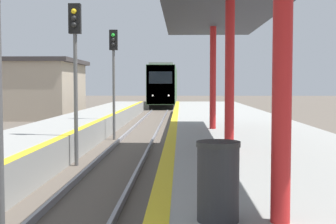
{
  "coord_description": "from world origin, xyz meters",
  "views": [
    {
      "loc": [
        1.93,
        -2.89,
        2.5
      ],
      "look_at": [
        1.42,
        15.7,
        1.4
      ],
      "focal_mm": 50.0,
      "sensor_mm": 36.0,
      "label": 1
    }
  ],
  "objects_px": {
    "train": "(165,86)",
    "trash_bin": "(218,181)",
    "signal_far": "(114,64)",
    "signal_mid": "(75,54)"
  },
  "relations": [
    {
      "from": "train",
      "to": "trash_bin",
      "type": "bearing_deg",
      "value": -87.34
    },
    {
      "from": "signal_far",
      "to": "trash_bin",
      "type": "xyz_separation_m",
      "value": [
        3.45,
        -15.65,
        -2.03
      ]
    },
    {
      "from": "signal_mid",
      "to": "trash_bin",
      "type": "xyz_separation_m",
      "value": [
        3.64,
        -8.85,
        -2.03
      ]
    },
    {
      "from": "train",
      "to": "signal_far",
      "type": "relative_size",
      "value": 4.72
    },
    {
      "from": "train",
      "to": "trash_bin",
      "type": "distance_m",
      "value": 50.9
    },
    {
      "from": "signal_far",
      "to": "trash_bin",
      "type": "distance_m",
      "value": 16.15
    },
    {
      "from": "signal_far",
      "to": "train",
      "type": "bearing_deg",
      "value": 88.23
    },
    {
      "from": "train",
      "to": "signal_mid",
      "type": "distance_m",
      "value": 42.02
    },
    {
      "from": "train",
      "to": "signal_mid",
      "type": "height_order",
      "value": "signal_mid"
    },
    {
      "from": "train",
      "to": "signal_mid",
      "type": "relative_size",
      "value": 4.72
    }
  ]
}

